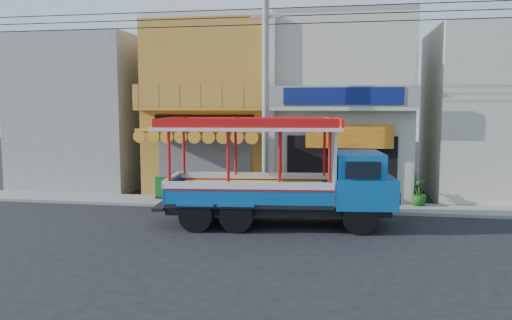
{
  "coord_description": "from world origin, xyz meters",
  "views": [
    {
      "loc": [
        1.98,
        -16.28,
        4.12
      ],
      "look_at": [
        -1.24,
        2.5,
        2.08
      ],
      "focal_mm": 35.0,
      "sensor_mm": 36.0,
      "label": 1
    }
  ],
  "objects": [
    {
      "name": "ground",
      "position": [
        0.0,
        0.0,
        0.0
      ],
      "size": [
        90.0,
        90.0,
        0.0
      ],
      "primitive_type": "plane",
      "color": "black",
      "rests_on": "ground"
    },
    {
      "name": "sidewalk",
      "position": [
        0.0,
        4.0,
        0.06
      ],
      "size": [
        30.0,
        2.0,
        0.12
      ],
      "primitive_type": "cube",
      "color": "slate",
      "rests_on": "ground"
    },
    {
      "name": "shophouse_left",
      "position": [
        -4.0,
        7.96,
        4.11
      ],
      "size": [
        6.0,
        7.5,
        8.24
      ],
      "color": "#B27F27",
      "rests_on": "ground"
    },
    {
      "name": "shophouse_right",
      "position": [
        2.0,
        7.96,
        4.11
      ],
      "size": [
        6.0,
        6.75,
        8.24
      ],
      "color": "beige",
      "rests_on": "ground"
    },
    {
      "name": "party_pilaster",
      "position": [
        -1.0,
        4.85,
        4.0
      ],
      "size": [
        0.35,
        0.3,
        8.0
      ],
      "primitive_type": "cube",
      "color": "beige",
      "rests_on": "ground"
    },
    {
      "name": "filler_building_left",
      "position": [
        -11.0,
        8.0,
        3.8
      ],
      "size": [
        6.0,
        6.0,
        7.6
      ],
      "primitive_type": "cube",
      "color": "gray",
      "rests_on": "ground"
    },
    {
      "name": "filler_building_right",
      "position": [
        9.0,
        8.0,
        3.8
      ],
      "size": [
        6.0,
        6.0,
        7.6
      ],
      "primitive_type": "cube",
      "color": "beige",
      "rests_on": "ground"
    },
    {
      "name": "utility_pole",
      "position": [
        -0.85,
        3.3,
        5.03
      ],
      "size": [
        28.0,
        0.26,
        9.0
      ],
      "color": "gray",
      "rests_on": "ground"
    },
    {
      "name": "songthaew_truck",
      "position": [
        0.39,
        0.66,
        1.8
      ],
      "size": [
        8.24,
        3.42,
        3.74
      ],
      "color": "black",
      "rests_on": "ground"
    },
    {
      "name": "green_sign",
      "position": [
        -5.7,
        4.18,
        0.52
      ],
      "size": [
        0.63,
        0.38,
        0.96
      ],
      "color": "black",
      "rests_on": "sidewalk"
    },
    {
      "name": "potted_plant_a",
      "position": [
        2.44,
        4.4,
        0.6
      ],
      "size": [
        1.09,
        1.13,
        0.96
      ],
      "primitive_type": "imported",
      "rotation": [
        0.0,
        0.0,
        1.01
      ],
      "color": "#1B5217",
      "rests_on": "sidewalk"
    },
    {
      "name": "potted_plant_b",
      "position": [
        2.84,
        3.89,
        0.56
      ],
      "size": [
        0.61,
        0.57,
        0.89
      ],
      "primitive_type": "imported",
      "rotation": [
        0.0,
        0.0,
        2.66
      ],
      "color": "#1B5217",
      "rests_on": "sidewalk"
    },
    {
      "name": "potted_plant_c",
      "position": [
        5.13,
        4.5,
        0.67
      ],
      "size": [
        0.76,
        0.76,
        1.09
      ],
      "primitive_type": "imported",
      "rotation": [
        0.0,
        0.0,
        4.42
      ],
      "color": "#1B5217",
      "rests_on": "sidewalk"
    }
  ]
}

